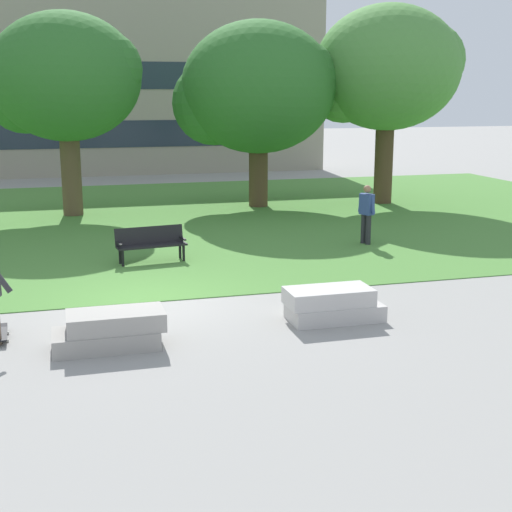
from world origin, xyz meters
name	(u,v)px	position (x,y,z in m)	size (l,w,h in m)	color
ground_plane	(147,303)	(0.00, 0.00, 0.00)	(140.00, 140.00, 0.00)	gray
grass_lawn	(111,222)	(0.00, 10.00, 0.01)	(40.00, 20.00, 0.02)	#4C8438
concrete_block_center	(110,330)	(-0.93, -2.52, 0.31)	(1.91, 0.90, 0.64)	#9E9991
concrete_block_left	(332,305)	(3.32, -2.11, 0.31)	(1.86, 0.90, 0.64)	#BCB7B2
skateboard	(1,334)	(-2.79, -1.55, 0.09)	(0.27, 1.03, 0.14)	black
park_bench_near_left	(151,242)	(0.56, 3.69, 0.54)	(1.85, 0.76, 0.90)	black
tree_near_left	(256,89)	(5.70, 11.98, 4.44)	(6.07, 5.78, 6.95)	#4C3823
tree_far_right	(64,79)	(-1.27, 11.76, 4.77)	(5.46, 5.20, 7.04)	brown
tree_near_right	(385,70)	(10.71, 11.48, 5.17)	(5.88, 5.60, 7.61)	#4C3823
person_bystander_near_lawn	(367,211)	(6.86, 4.27, 0.98)	(0.37, 0.61, 1.71)	#28282D
building_facade_distant	(75,84)	(-0.56, 24.50, 4.73)	(27.12, 1.03, 9.48)	gray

